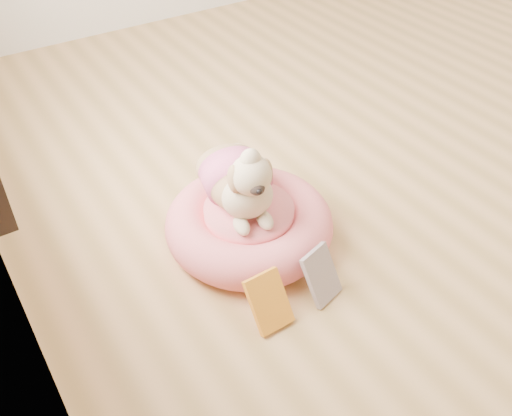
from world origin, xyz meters
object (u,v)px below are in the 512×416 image
book_yellow (269,301)px  book_white (321,275)px  dog (239,168)px  pet_bed (249,224)px

book_yellow → book_white: size_ratio=0.99×
book_yellow → book_white: book_white is taller
dog → book_yellow: dog is taller
book_yellow → pet_bed: bearing=65.6°
pet_bed → book_white: (0.06, -0.38, 0.01)m
dog → book_white: dog is taller
pet_bed → dog: dog is taller
pet_bed → book_yellow: book_yellow is taller
book_white → book_yellow: bearing=163.2°
book_white → dog: bearing=85.0°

